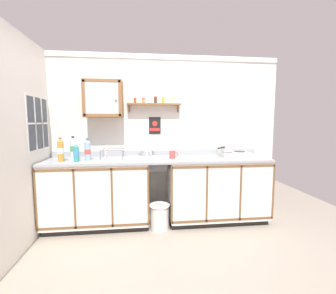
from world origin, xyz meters
The scene contains 21 objects.
floor centered at (0.00, 0.00, 0.00)m, with size 6.08×6.08×0.00m, color #9E9384.
back_wall centered at (0.00, 0.74, 1.22)m, with size 3.68×0.07×2.41m.
side_wall_left centered at (-1.57, -0.24, 1.21)m, with size 0.05×3.51×2.41m, color silver.
lower_cabinet_run centered at (-0.84, 0.42, 0.45)m, with size 1.38×0.61×0.90m.
lower_cabinet_run_right centered at (0.83, 0.42, 0.45)m, with size 1.41×0.61×0.90m.
countertop centered at (0.00, 0.41, 0.91)m, with size 3.04×0.63×0.03m, color #9EA3A8.
backsplash centered at (0.00, 0.70, 0.97)m, with size 3.04×0.02×0.08m, color #9EA3A8.
sink centered at (-0.15, 0.46, 0.90)m, with size 0.56×0.48×0.45m.
hot_plate_stove centered at (1.09, 0.45, 0.97)m, with size 0.40×0.29×0.08m.
saucepan centered at (0.99, 0.47, 1.05)m, with size 0.31×0.30×0.09m.
bottle_water_clear_0 centered at (-1.16, 0.47, 1.08)m, with size 0.08×0.08×0.32m.
bottle_juice_amber_1 centered at (-1.27, 0.32, 1.07)m, with size 0.08×0.08×0.31m.
bottle_water_blue_2 centered at (-0.95, 0.38, 1.06)m, with size 0.08×0.08×0.29m.
bottle_detergent_teal_3 centered at (-1.08, 0.30, 1.04)m, with size 0.07×0.07×0.24m.
dish_rack centered at (-0.65, 0.44, 0.95)m, with size 0.31×0.25×0.16m.
mug centered at (0.18, 0.41, 0.98)m, with size 0.12×0.08×0.11m.
wall_cabinet centered at (-0.76, 0.57, 1.75)m, with size 0.52×0.30×0.50m.
spice_shelf centered at (-0.05, 0.65, 1.70)m, with size 0.77×0.14×0.23m.
warning_sign centered at (-0.04, 0.71, 1.38)m, with size 0.17×0.01×0.25m.
window centered at (-1.54, 0.34, 1.42)m, with size 0.03×0.61×0.68m.
trash_bin centered at (-0.02, 0.24, 0.18)m, with size 0.28×0.28×0.34m.
Camera 1 is at (-0.26, -2.81, 1.44)m, focal length 25.23 mm.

